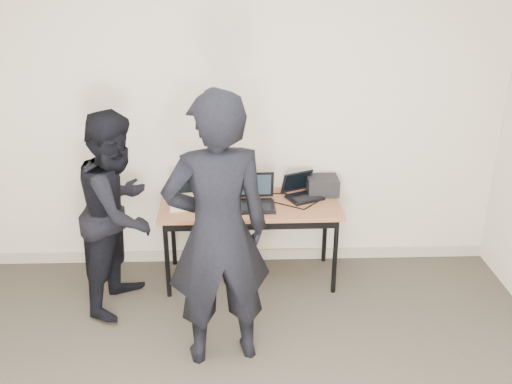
{
  "coord_description": "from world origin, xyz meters",
  "views": [
    {
      "loc": [
        -0.04,
        -2.44,
        2.66
      ],
      "look_at": [
        0.1,
        1.6,
        0.95
      ],
      "focal_mm": 40.0,
      "sensor_mm": 36.0,
      "label": 1
    }
  ],
  "objects_px": {
    "desk": "(250,210)",
    "equipment_box": "(322,186)",
    "laptop_right": "(302,192)",
    "laptop_center": "(254,199)",
    "person_observer": "(119,212)",
    "person_typist": "(218,233)",
    "laptop_beige": "(187,199)",
    "leather_satchel": "(229,180)"
  },
  "relations": [
    {
      "from": "laptop_beige",
      "to": "person_typist",
      "type": "xyz_separation_m",
      "value": [
        0.29,
        -1.03,
        0.2
      ]
    },
    {
      "from": "desk",
      "to": "leather_satchel",
      "type": "bearing_deg",
      "value": 127.62
    },
    {
      "from": "person_observer",
      "to": "laptop_center",
      "type": "bearing_deg",
      "value": -60.52
    },
    {
      "from": "leather_satchel",
      "to": "person_observer",
      "type": "bearing_deg",
      "value": -155.11
    },
    {
      "from": "laptop_center",
      "to": "person_observer",
      "type": "relative_size",
      "value": 0.21
    },
    {
      "from": "laptop_center",
      "to": "equipment_box",
      "type": "height_order",
      "value": "laptop_center"
    },
    {
      "from": "desk",
      "to": "laptop_beige",
      "type": "relative_size",
      "value": 4.6
    },
    {
      "from": "laptop_beige",
      "to": "person_observer",
      "type": "relative_size",
      "value": 0.2
    },
    {
      "from": "person_observer",
      "to": "equipment_box",
      "type": "bearing_deg",
      "value": -58.24
    },
    {
      "from": "leather_satchel",
      "to": "equipment_box",
      "type": "height_order",
      "value": "leather_satchel"
    },
    {
      "from": "person_typist",
      "to": "person_observer",
      "type": "relative_size",
      "value": 1.2
    },
    {
      "from": "desk",
      "to": "person_observer",
      "type": "distance_m",
      "value": 1.08
    },
    {
      "from": "person_observer",
      "to": "person_typist",
      "type": "bearing_deg",
      "value": -117.13
    },
    {
      "from": "laptop_right",
      "to": "leather_satchel",
      "type": "distance_m",
      "value": 0.64
    },
    {
      "from": "laptop_right",
      "to": "desk",
      "type": "bearing_deg",
      "value": 170.25
    },
    {
      "from": "laptop_right",
      "to": "leather_satchel",
      "type": "height_order",
      "value": "leather_satchel"
    },
    {
      "from": "desk",
      "to": "equipment_box",
      "type": "relative_size",
      "value": 5.72
    },
    {
      "from": "desk",
      "to": "person_observer",
      "type": "xyz_separation_m",
      "value": [
        -1.02,
        -0.3,
        0.14
      ]
    },
    {
      "from": "desk",
      "to": "laptop_center",
      "type": "xyz_separation_m",
      "value": [
        0.03,
        -0.03,
        0.12
      ]
    },
    {
      "from": "laptop_beige",
      "to": "person_observer",
      "type": "height_order",
      "value": "person_observer"
    },
    {
      "from": "desk",
      "to": "laptop_center",
      "type": "relative_size",
      "value": 4.39
    },
    {
      "from": "laptop_right",
      "to": "person_observer",
      "type": "xyz_separation_m",
      "value": [
        -1.47,
        -0.43,
        0.04
      ]
    },
    {
      "from": "equipment_box",
      "to": "person_typist",
      "type": "relative_size",
      "value": 0.14
    },
    {
      "from": "laptop_right",
      "to": "equipment_box",
      "type": "height_order",
      "value": "laptop_right"
    },
    {
      "from": "laptop_center",
      "to": "leather_satchel",
      "type": "bearing_deg",
      "value": 127.99
    },
    {
      "from": "leather_satchel",
      "to": "person_typist",
      "type": "xyz_separation_m",
      "value": [
        -0.06,
        -1.25,
        0.12
      ]
    },
    {
      "from": "desk",
      "to": "equipment_box",
      "type": "bearing_deg",
      "value": 16.34
    },
    {
      "from": "laptop_center",
      "to": "leather_satchel",
      "type": "xyz_separation_m",
      "value": [
        -0.21,
        0.26,
        0.07
      ]
    },
    {
      "from": "person_observer",
      "to": "laptop_right",
      "type": "bearing_deg",
      "value": -58.61
    },
    {
      "from": "laptop_center",
      "to": "laptop_right",
      "type": "distance_m",
      "value": 0.44
    },
    {
      "from": "desk",
      "to": "laptop_center",
      "type": "distance_m",
      "value": 0.13
    },
    {
      "from": "desk",
      "to": "person_typist",
      "type": "xyz_separation_m",
      "value": [
        -0.24,
        -1.02,
        0.31
      ]
    },
    {
      "from": "laptop_right",
      "to": "laptop_center",
      "type": "bearing_deg",
      "value": 175.47
    },
    {
      "from": "desk",
      "to": "laptop_right",
      "type": "bearing_deg",
      "value": 15.21
    },
    {
      "from": "laptop_right",
      "to": "person_observer",
      "type": "bearing_deg",
      "value": 170.78
    },
    {
      "from": "person_typist",
      "to": "leather_satchel",
      "type": "bearing_deg",
      "value": -103.84
    },
    {
      "from": "desk",
      "to": "laptop_beige",
      "type": "xyz_separation_m",
      "value": [
        -0.53,
        0.01,
        0.11
      ]
    },
    {
      "from": "laptop_beige",
      "to": "desk",
      "type": "bearing_deg",
      "value": -9.35
    },
    {
      "from": "laptop_beige",
      "to": "equipment_box",
      "type": "relative_size",
      "value": 1.24
    },
    {
      "from": "laptop_beige",
      "to": "laptop_right",
      "type": "height_order",
      "value": "laptop_beige"
    },
    {
      "from": "laptop_center",
      "to": "person_typist",
      "type": "distance_m",
      "value": 1.04
    },
    {
      "from": "leather_satchel",
      "to": "person_typist",
      "type": "bearing_deg",
      "value": -99.97
    }
  ]
}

